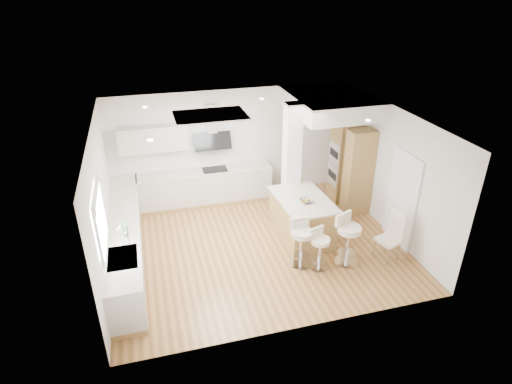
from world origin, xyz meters
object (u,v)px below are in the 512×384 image
object	(u,v)px
peninsula	(302,218)
dining_chair	(392,233)
bar_stool_b	(319,247)
bar_stool_a	(301,240)
bar_stool_c	(348,237)

from	to	relation	value
peninsula	dining_chair	world-z (taller)	dining_chair
peninsula	bar_stool_b	xyz separation A→B (m)	(-0.06, -1.12, -0.00)
bar_stool_b	dining_chair	xyz separation A→B (m)	(1.54, -0.07, 0.10)
peninsula	bar_stool_a	bearing A→B (deg)	-114.42
bar_stool_a	bar_stool_c	bearing A→B (deg)	-11.25
peninsula	bar_stool_c	xyz separation A→B (m)	(0.53, -1.12, 0.12)
bar_stool_a	bar_stool_b	size ratio (longest dim) A/B	1.16
peninsula	dining_chair	xyz separation A→B (m)	(1.48, -1.20, 0.09)
peninsula	bar_stool_c	world-z (taller)	bar_stool_c
peninsula	dining_chair	distance (m)	1.91
bar_stool_a	dining_chair	distance (m)	1.87
bar_stool_c	dining_chair	bearing A→B (deg)	-28.56
bar_stool_b	bar_stool_c	distance (m)	0.61
bar_stool_b	dining_chair	size ratio (longest dim) A/B	0.79
bar_stool_a	dining_chair	size ratio (longest dim) A/B	0.92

